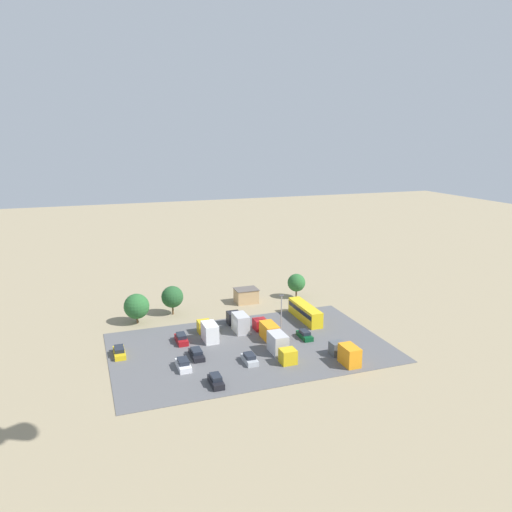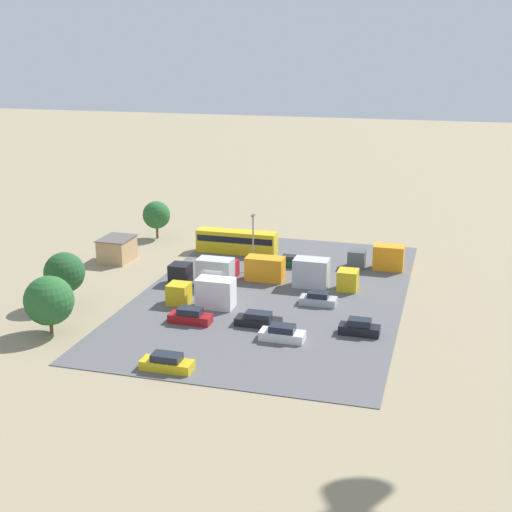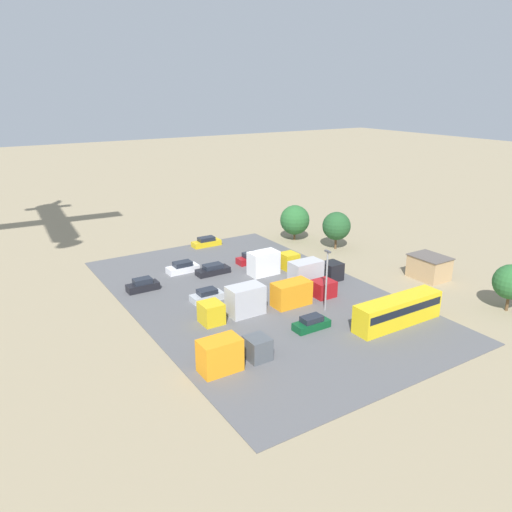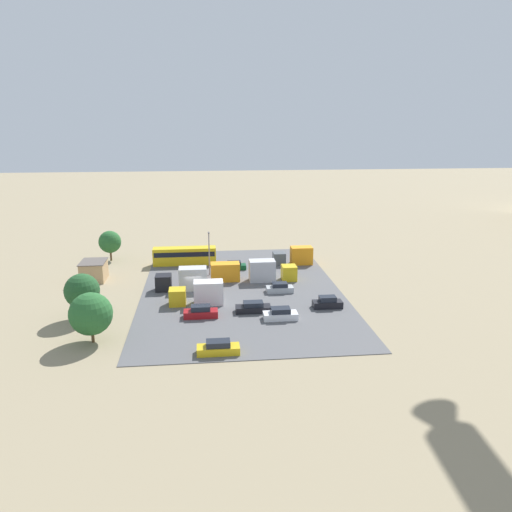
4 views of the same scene
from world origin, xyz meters
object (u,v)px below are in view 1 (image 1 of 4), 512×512
at_px(parked_car_2, 119,352).
at_px(parked_truck_4, 281,347).
at_px(shed_building, 246,296).
at_px(parked_truck_2, 267,329).
at_px(parked_car_4, 305,335).
at_px(parked_truck_0, 208,331).
at_px(parked_car_5, 181,339).
at_px(parked_car_6, 216,381).
at_px(parked_truck_1, 239,322).
at_px(parked_car_1, 197,354).
at_px(parked_truck_3, 346,353).
at_px(parked_car_0, 250,359).
at_px(bus, 305,312).
at_px(parked_car_3, 183,364).

distance_m(parked_car_2, parked_truck_4, 27.51).
relative_size(shed_building, parked_truck_4, 0.66).
relative_size(shed_building, parked_truck_2, 0.59).
bearing_deg(parked_car_2, parked_car_4, 173.31).
bearing_deg(parked_truck_0, parked_car_5, -178.67).
height_order(parked_car_6, parked_truck_4, parked_truck_4).
bearing_deg(parked_truck_1, parked_car_6, -116.53).
bearing_deg(parked_truck_1, shed_building, 66.19).
bearing_deg(parked_car_1, parked_truck_3, 156.44).
height_order(parked_car_5, parked_truck_3, parked_truck_3).
height_order(parked_car_2, parked_truck_4, parked_truck_4).
relative_size(parked_truck_2, parked_truck_4, 1.12).
distance_m(parked_car_0, parked_car_1, 9.18).
height_order(bus, parked_car_1, bus).
distance_m(parked_car_2, parked_truck_0, 16.29).
xyz_separation_m(parked_car_5, parked_truck_4, (-14.81, 11.20, 0.90)).
xyz_separation_m(parked_car_0, parked_car_3, (10.77, -1.56, 0.04)).
xyz_separation_m(parked_truck_0, parked_truck_3, (-19.03, 17.22, -0.06)).
bearing_deg(parked_car_4, parked_truck_0, -19.42).
xyz_separation_m(parked_car_4, parked_car_5, (21.88, -5.82, 0.06)).
height_order(parked_truck_3, parked_truck_4, parked_truck_4).
distance_m(parked_car_0, parked_car_3, 10.88).
height_order(shed_building, parked_car_5, shed_building).
distance_m(parked_car_1, parked_truck_2, 15.15).
bearing_deg(parked_truck_4, parked_truck_3, 147.49).
xyz_separation_m(bus, parked_car_2, (37.13, 4.85, -1.05)).
height_order(parked_car_4, parked_car_5, parked_car_5).
bearing_deg(parked_truck_2, parked_car_6, -132.83).
height_order(bus, parked_car_3, bus).
height_order(bus, parked_truck_3, parked_truck_3).
bearing_deg(parked_car_3, parked_truck_2, 24.22).
relative_size(shed_building, parked_car_3, 1.14).
height_order(shed_building, parked_car_6, shed_building).
bearing_deg(parked_truck_2, parked_car_1, -162.55).
height_order(parked_truck_1, parked_truck_4, parked_truck_1).
bearing_deg(bus, parked_car_0, 41.01).
xyz_separation_m(parked_car_0, parked_car_1, (7.80, -4.85, -0.01)).
bearing_deg(parked_car_2, parked_truck_0, -172.70).
relative_size(bus, parked_car_4, 2.71).
bearing_deg(parked_truck_1, parked_truck_3, -57.65).
relative_size(parked_car_2, parked_truck_0, 0.63).
height_order(parked_car_4, parked_truck_1, parked_truck_1).
xyz_separation_m(parked_car_2, parked_car_5, (-11.08, -1.95, 0.04)).
relative_size(bus, parked_truck_4, 1.46).
xyz_separation_m(parked_car_4, parked_truck_4, (7.07, 5.38, 0.96)).
bearing_deg(parked_truck_2, parked_car_2, 178.66).
distance_m(bus, parked_car_5, 26.23).
xyz_separation_m(parked_truck_2, parked_truck_4, (0.78, 8.63, 0.23)).
bearing_deg(parked_car_2, parked_truck_1, -169.05).
bearing_deg(parked_car_1, parked_car_6, 92.87).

